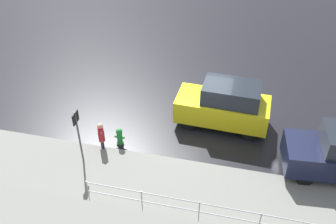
{
  "coord_description": "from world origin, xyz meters",
  "views": [
    {
      "loc": [
        -1.62,
        13.0,
        10.3
      ],
      "look_at": [
        1.22,
        0.85,
        0.9
      ],
      "focal_mm": 40.0,
      "sensor_mm": 36.0,
      "label": 1
    }
  ],
  "objects": [
    {
      "name": "metal_railing",
      "position": [
        -0.85,
        5.36,
        0.72
      ],
      "size": [
        7.62,
        0.04,
        1.05
      ],
      "color": "#B7BABF",
      "rests_on": "ground"
    },
    {
      "name": "moving_hatchback",
      "position": [
        -1.04,
        -0.02,
        1.03
      ],
      "size": [
        3.97,
        1.86,
        2.06
      ],
      "color": "yellow",
      "rests_on": "ground"
    },
    {
      "name": "pedestrian",
      "position": [
        3.53,
        2.62,
        0.68
      ],
      "size": [
        0.38,
        0.51,
        1.22
      ],
      "color": "#B2262D",
      "rests_on": "ground"
    },
    {
      "name": "fire_hydrant",
      "position": [
        2.9,
        2.28,
        0.4
      ],
      "size": [
        0.42,
        0.31,
        0.8
      ],
      "color": "#197A2D",
      "rests_on": "ground"
    },
    {
      "name": "ground_plane",
      "position": [
        0.0,
        0.0,
        0.0
      ],
      "size": [
        60.0,
        60.0,
        0.0
      ],
      "primitive_type": "plane",
      "color": "black"
    },
    {
      "name": "kerb_strip",
      "position": [
        0.0,
        4.2,
        0.02
      ],
      "size": [
        24.0,
        3.2,
        0.04
      ],
      "primitive_type": "cube",
      "color": "slate",
      "rests_on": "ground"
    },
    {
      "name": "sign_post",
      "position": [
        3.97,
        3.55,
        1.58
      ],
      "size": [
        0.07,
        0.44,
        2.4
      ],
      "color": "#4C4C51",
      "rests_on": "ground"
    }
  ]
}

